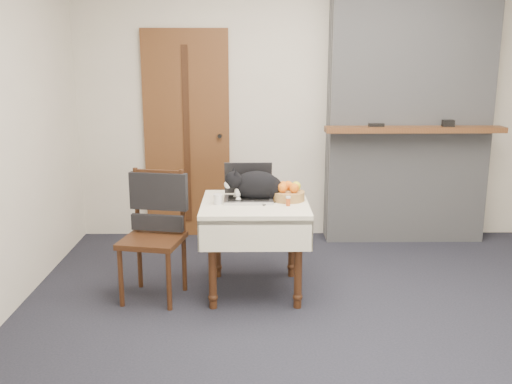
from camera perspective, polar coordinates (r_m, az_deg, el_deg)
ground at (r=3.96m, az=8.26°, el=-12.80°), size 4.50×4.50×0.00m
room_shell at (r=4.02m, az=8.08°, el=13.59°), size 4.52×4.01×2.61m
door at (r=5.57m, az=-6.92°, el=5.64°), size 0.82×0.10×2.00m
chimney at (r=5.58m, az=15.04°, el=8.38°), size 1.62×0.48×2.60m
side_table at (r=4.22m, az=-0.11°, el=-2.49°), size 0.78×0.78×0.70m
laptop at (r=4.25m, az=-0.77°, el=0.15°), size 0.36×0.31×0.27m
cat at (r=4.21m, az=0.17°, el=0.61°), size 0.53×0.28×0.25m
cream_jar at (r=4.13m, az=-3.83°, el=-0.72°), size 0.06×0.06×0.07m
pill_bottle at (r=4.07m, az=3.23°, el=-0.89°), size 0.03×0.03×0.07m
fruit_basket at (r=4.23m, az=3.27°, el=-0.09°), size 0.24×0.24×0.14m
desk_clutter at (r=4.20m, az=1.71°, el=-0.93°), size 0.11×0.08×0.01m
chair at (r=4.24m, az=-9.97°, el=-2.41°), size 0.50×0.49×0.94m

